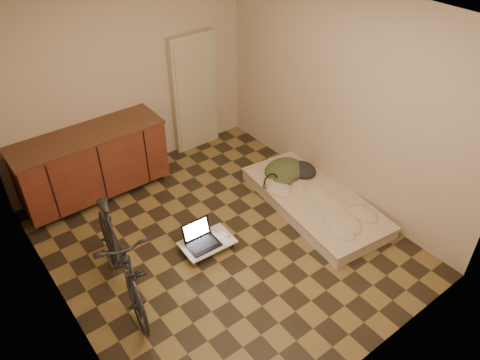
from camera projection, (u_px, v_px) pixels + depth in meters
room_shell at (218, 146)px, 4.63m from camera, size 3.50×4.00×2.60m
cabinets at (92, 164)px, 5.85m from camera, size 1.84×0.62×0.91m
appliance_panel at (194, 93)px, 6.61m from camera, size 0.70×0.10×1.70m
bicycle at (118, 253)px, 4.50m from camera, size 0.76×1.73×1.08m
futon at (314, 201)px, 5.87m from camera, size 1.16×2.06×0.17m
clothing_pile at (290, 166)px, 6.14m from camera, size 0.65×0.56×0.24m
headphones at (271, 181)px, 5.93m from camera, size 0.26×0.24×0.16m
lap_desk at (207, 243)px, 5.26m from camera, size 0.61×0.41×0.10m
laptop at (201, 239)px, 5.22m from camera, size 0.36×0.32×0.24m
mouse at (226, 234)px, 5.33m from camera, size 0.07×0.11×0.04m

